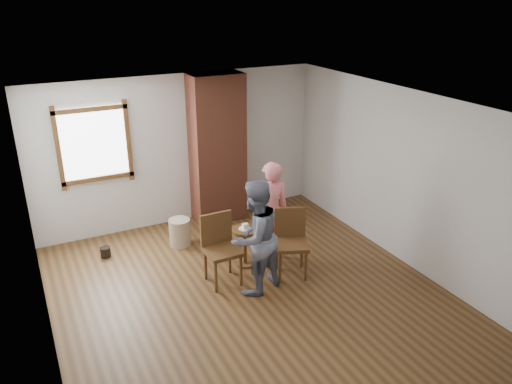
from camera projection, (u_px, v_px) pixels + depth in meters
ground at (251, 296)px, 6.79m from camera, size 5.50×5.50×0.00m
room_shell at (226, 158)px, 6.57m from camera, size 5.04×5.52×2.62m
brick_chimney at (217, 149)px, 8.61m from camera, size 0.90×0.50×2.60m
stoneware_crock at (180, 232)px, 8.07m from camera, size 0.40×0.40×0.45m
dark_pot at (105, 252)px, 7.75m from camera, size 0.20×0.20×0.16m
dining_chair_left at (220, 245)px, 6.96m from camera, size 0.47×0.47×1.00m
dining_chair_right at (291, 238)px, 7.17m from camera, size 0.59×0.59×0.98m
side_table at (245, 241)px, 7.41m from camera, size 0.40×0.40×0.60m
cake_plate at (245, 229)px, 7.34m from camera, size 0.18×0.18×0.01m
cake_slice at (245, 226)px, 7.33m from camera, size 0.08×0.07×0.06m
man at (255, 238)px, 6.64m from camera, size 0.95×0.84×1.62m
person_pink at (270, 211)px, 7.46m from camera, size 0.63×0.47×1.57m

